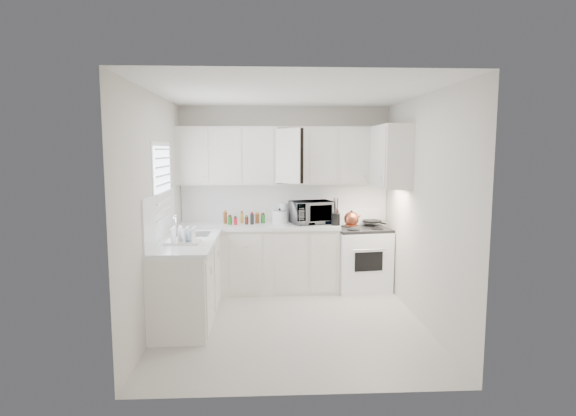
{
  "coord_description": "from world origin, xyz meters",
  "views": [
    {
      "loc": [
        -0.3,
        -5.19,
        1.99
      ],
      "look_at": [
        0.0,
        0.7,
        1.25
      ],
      "focal_mm": 29.27,
      "sensor_mm": 36.0,
      "label": 1
    }
  ],
  "objects": [
    {
      "name": "wall_front",
      "position": [
        0.0,
        -1.6,
        1.3
      ],
      "size": [
        3.0,
        0.0,
        3.0
      ],
      "primitive_type": "plane",
      "rotation": [
        -1.57,
        0.0,
        0.0
      ],
      "color": "beige",
      "rests_on": "ground"
    },
    {
      "name": "spice_left_1",
      "position": [
        -0.78,
        1.33,
        1.02
      ],
      "size": [
        0.06,
        0.06,
        0.13
      ],
      "primitive_type": "cylinder",
      "color": "#277125",
      "rests_on": "countertop_back"
    },
    {
      "name": "spice_left_0",
      "position": [
        -0.85,
        1.42,
        1.02
      ],
      "size": [
        0.06,
        0.06,
        0.13
      ],
      "primitive_type": "cylinder",
      "color": "brown",
      "rests_on": "countertop_back"
    },
    {
      "name": "spice_left_7",
      "position": [
        -0.32,
        1.33,
        1.02
      ],
      "size": [
        0.06,
        0.06,
        0.13
      ],
      "primitive_type": "cylinder",
      "color": "#277125",
      "rests_on": "countertop_back"
    },
    {
      "name": "sauce_right_3",
      "position": [
        0.74,
        1.4,
        1.05
      ],
      "size": [
        0.06,
        0.06,
        0.19
      ],
      "primitive_type": "cylinder",
      "color": "black",
      "rests_on": "countertop_back"
    },
    {
      "name": "countertop_left",
      "position": [
        -1.19,
        0.2,
        0.93
      ],
      "size": [
        0.64,
        1.62,
        0.05
      ],
      "primitive_type": "cube",
      "color": "silver",
      "rests_on": "lower_cabinets_left"
    },
    {
      "name": "dish_rack",
      "position": [
        -1.21,
        0.0,
        1.05
      ],
      "size": [
        0.37,
        0.28,
        0.2
      ],
      "primitive_type": null,
      "rotation": [
        0.0,
        0.0,
        -0.0
      ],
      "color": "white",
      "rests_on": "countertop_left"
    },
    {
      "name": "sink",
      "position": [
        -1.19,
        0.55,
        1.07
      ],
      "size": [
        0.42,
        0.38,
        0.3
      ],
      "primitive_type": null,
      "color": "gray",
      "rests_on": "countertop_left"
    },
    {
      "name": "spice_left_5",
      "position": [
        -0.47,
        1.33,
        1.02
      ],
      "size": [
        0.06,
        0.06,
        0.13
      ],
      "primitive_type": "cylinder",
      "color": "black",
      "rests_on": "countertop_back"
    },
    {
      "name": "countertop_back",
      "position": [
        -0.39,
        1.29,
        0.93
      ],
      "size": [
        2.24,
        0.64,
        0.05
      ],
      "primitive_type": "cube",
      "color": "silver",
      "rests_on": "lower_cabinets_back"
    },
    {
      "name": "upper_cabinets_right",
      "position": [
        1.33,
        0.82,
        1.5
      ],
      "size": [
        0.33,
        0.9,
        0.8
      ],
      "primitive_type": null,
      "color": "beige",
      "rests_on": "wall_right"
    },
    {
      "name": "backsplash_back",
      "position": [
        0.0,
        1.59,
        1.23
      ],
      "size": [
        2.98,
        0.02,
        0.55
      ],
      "primitive_type": "cube",
      "color": "silver",
      "rests_on": "wall_back"
    },
    {
      "name": "sauce_right_2",
      "position": [
        0.69,
        1.46,
        1.05
      ],
      "size": [
        0.06,
        0.06,
        0.19
      ],
      "primitive_type": "cylinder",
      "color": "#4F1C16",
      "rests_on": "countertop_back"
    },
    {
      "name": "upper_cabinets_back",
      "position": [
        0.0,
        1.44,
        1.5
      ],
      "size": [
        3.0,
        0.33,
        0.8
      ],
      "primitive_type": null,
      "color": "beige",
      "rests_on": "wall_back"
    },
    {
      "name": "stove",
      "position": [
        1.07,
        1.28,
        0.57
      ],
      "size": [
        0.81,
        0.7,
        1.14
      ],
      "primitive_type": null,
      "rotation": [
        0.0,
        0.0,
        0.13
      ],
      "color": "white",
      "rests_on": "floor"
    },
    {
      "name": "sauce_right_0",
      "position": [
        0.58,
        1.46,
        1.05
      ],
      "size": [
        0.06,
        0.06,
        0.19
      ],
      "primitive_type": "cylinder",
      "color": "#AD1720",
      "rests_on": "countertop_back"
    },
    {
      "name": "wall_right",
      "position": [
        1.5,
        0.0,
        1.3
      ],
      "size": [
        0.0,
        3.2,
        3.2
      ],
      "primitive_type": "plane",
      "rotation": [
        1.57,
        0.0,
        -1.57
      ],
      "color": "beige",
      "rests_on": "ground"
    },
    {
      "name": "backsplash_left",
      "position": [
        -1.49,
        0.2,
        1.23
      ],
      "size": [
        0.02,
        1.6,
        0.55
      ],
      "primitive_type": "cube",
      "color": "silver",
      "rests_on": "wall_left"
    },
    {
      "name": "spice_left_6",
      "position": [
        -0.4,
        1.42,
        1.02
      ],
      "size": [
        0.06,
        0.06,
        0.13
      ],
      "primitive_type": "cylinder",
      "color": "brown",
      "rests_on": "countertop_back"
    },
    {
      "name": "utensil_crock",
      "position": [
        0.68,
        1.15,
        1.15
      ],
      "size": [
        0.15,
        0.15,
        0.39
      ],
      "primitive_type": null,
      "rotation": [
        0.0,
        0.0,
        -0.12
      ],
      "color": "black",
      "rests_on": "countertop_back"
    },
    {
      "name": "window_blinds",
      "position": [
        -1.48,
        0.35,
        1.55
      ],
      "size": [
        0.06,
        0.96,
        1.06
      ],
      "primitive_type": null,
      "color": "white",
      "rests_on": "wall_left"
    },
    {
      "name": "lower_cabinets_left",
      "position": [
        -1.2,
        0.2,
        0.45
      ],
      "size": [
        0.6,
        1.6,
        0.9
      ],
      "primitive_type": null,
      "color": "beige",
      "rests_on": "floor"
    },
    {
      "name": "wall_left",
      "position": [
        -1.5,
        0.0,
        1.3
      ],
      "size": [
        0.0,
        3.2,
        3.2
      ],
      "primitive_type": "plane",
      "rotation": [
        1.57,
        0.0,
        1.57
      ],
      "color": "beige",
      "rests_on": "ground"
    },
    {
      "name": "lower_cabinets_back",
      "position": [
        -0.39,
        1.3,
        0.45
      ],
      "size": [
        2.22,
        0.6,
        0.9
      ],
      "primitive_type": null,
      "color": "beige",
      "rests_on": "floor"
    },
    {
      "name": "sauce_right_1",
      "position": [
        0.64,
        1.4,
        1.05
      ],
      "size": [
        0.06,
        0.06,
        0.19
      ],
      "primitive_type": "cylinder",
      "color": "gold",
      "rests_on": "countertop_back"
    },
    {
      "name": "wall_back",
      "position": [
        0.0,
        1.6,
        1.3
      ],
      "size": [
        3.0,
        0.0,
        3.0
      ],
      "primitive_type": "plane",
      "rotation": [
        1.57,
        0.0,
        0.0
      ],
      "color": "beige",
      "rests_on": "ground"
    },
    {
      "name": "microwave",
      "position": [
        0.37,
        1.33,
        1.14
      ],
      "size": [
        0.64,
        0.47,
        0.39
      ],
      "primitive_type": "imported",
      "rotation": [
        0.0,
        0.0,
        0.29
      ],
      "color": "gray",
      "rests_on": "countertop_back"
    },
    {
      "name": "paper_towel",
      "position": [
        -0.03,
        1.5,
        1.08
      ],
      "size": [
        0.12,
        0.12,
        0.27
      ],
      "primitive_type": "cylinder",
      "color": "white",
      "rests_on": "countertop_back"
    },
    {
      "name": "spice_left_4",
      "position": [
        -0.55,
        1.42,
        1.02
      ],
      "size": [
        0.06,
        0.06,
        0.13
      ],
      "primitive_type": "cylinder",
      "color": "#4F1C16",
      "rests_on": "countertop_back"
    },
    {
      "name": "spice_left_2",
      "position": [
        -0.7,
        1.42,
        1.02
      ],
      "size": [
        0.06,
        0.06,
        0.13
      ],
      "primitive_type": "cylinder",
      "color": "#AD1720",
      "rests_on": "countertop_back"
    },
    {
      "name": "tea_kettle",
      "position": [
        0.89,
        1.12,
        1.06
      ],
      "size": [
        0.31,
        0.29,
        0.23
      ],
      "primitive_type": null,
      "rotation": [
        0.0,
        0.0,
        -0.35
      ],
      "color": "#9C392A",
      "rests_on": "stove"
    },
    {
      "name": "floor",
      "position": [
        0.0,
        0.0,
        0.0
      ],
      "size": [
        3.2,
        3.2,
        0.0
      ],
      "primitive_type": "plane",
      "color": "#B8B2A8",
      "rests_on": "ground"
    },
    {
      "name": "rice_cooker",
      "position": [
        -0.09,
        1.36,
        1.06
      ],
      "size": [
        0.26,
        0.26,
        0.21
      ],
      "primitive_type": null,
      "rotation": [
        0.0,
        0.0,
        0.23
      ],
      "color": "white",
      "rests_on": "countertop_back"
    },
    {
      "name": "frying_pan",
      "position": [
        1.25,
        1.44,
        0.97
      ],
      "size": [
        0.44,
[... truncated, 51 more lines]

